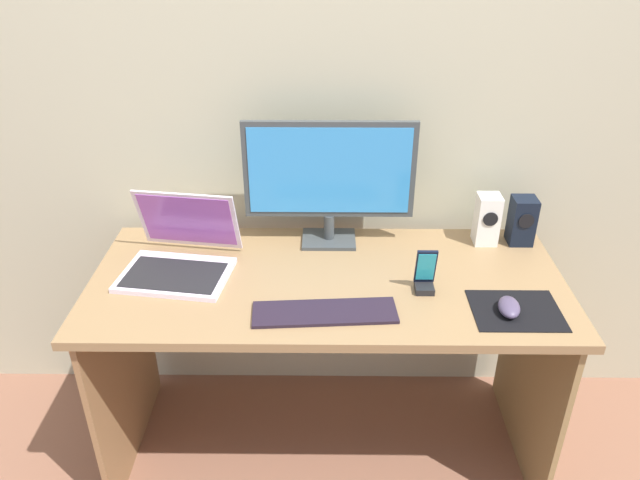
{
  "coord_description": "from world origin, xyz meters",
  "views": [
    {
      "loc": [
        -0.01,
        -1.58,
        1.74
      ],
      "look_at": [
        -0.02,
        -0.02,
        0.87
      ],
      "focal_mm": 34.21,
      "sensor_mm": 36.0,
      "label": 1
    }
  ],
  "objects": [
    {
      "name": "laptop",
      "position": [
        -0.46,
        0.05,
        0.77
      ],
      "size": [
        0.37,
        0.35,
        0.23
      ],
      "color": "silver",
      "rests_on": "desk"
    },
    {
      "name": "speaker_right",
      "position": [
        0.65,
        0.23,
        0.8
      ],
      "size": [
        0.08,
        0.08,
        0.16
      ],
      "color": "black",
      "rests_on": "desk"
    },
    {
      "name": "mouse",
      "position": [
        0.51,
        -0.18,
        0.74
      ],
      "size": [
        0.07,
        0.11,
        0.04
      ],
      "primitive_type": "ellipsoid",
      "rotation": [
        0.0,
        0.0,
        -0.14
      ],
      "color": "#4B415D",
      "rests_on": "mousepad"
    },
    {
      "name": "ground_plane",
      "position": [
        0.0,
        0.0,
        0.0
      ],
      "size": [
        8.0,
        8.0,
        0.0
      ],
      "primitive_type": "plane",
      "color": "brown"
    },
    {
      "name": "monitor",
      "position": [
        0.01,
        0.23,
        0.96
      ],
      "size": [
        0.55,
        0.14,
        0.42
      ],
      "color": "#3A4043",
      "rests_on": "desk"
    },
    {
      "name": "mousepad",
      "position": [
        0.53,
        -0.17,
        0.72
      ],
      "size": [
        0.25,
        0.2,
        0.0
      ],
      "primitive_type": "cube",
      "color": "black",
      "rests_on": "desk"
    },
    {
      "name": "keyboard_external",
      "position": [
        -0.01,
        -0.19,
        0.73
      ],
      "size": [
        0.41,
        0.15,
        0.01
      ],
      "primitive_type": "cube",
      "rotation": [
        0.0,
        0.0,
        0.07
      ],
      "color": "black",
      "rests_on": "desk"
    },
    {
      "name": "speaker_near_monitor",
      "position": [
        0.53,
        0.23,
        0.81
      ],
      "size": [
        0.08,
        0.08,
        0.17
      ],
      "color": "white",
      "rests_on": "desk"
    },
    {
      "name": "phone_in_dock",
      "position": [
        0.29,
        -0.06,
        0.77
      ],
      "size": [
        0.06,
        0.06,
        0.14
      ],
      "color": "black",
      "rests_on": "desk"
    },
    {
      "name": "desk",
      "position": [
        0.0,
        0.0,
        0.58
      ],
      "size": [
        1.46,
        0.64,
        0.72
      ],
      "color": "olive",
      "rests_on": "ground_plane"
    },
    {
      "name": "wall_back",
      "position": [
        0.0,
        0.38,
        1.25
      ],
      "size": [
        6.0,
        0.04,
        2.5
      ],
      "primitive_type": "cube",
      "color": "#B1AF94",
      "rests_on": "ground_plane"
    }
  ]
}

